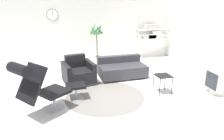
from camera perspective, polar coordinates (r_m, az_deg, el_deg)
ground_plane at (r=5.35m, az=-0.95°, el=-6.22°), size 12.00×12.00×0.00m
wall_back at (r=8.01m, az=-7.03°, el=12.36°), size 12.00×0.09×2.80m
round_rug at (r=5.10m, az=-2.03°, el=-7.52°), size 2.00×2.00×0.01m
lounge_chair at (r=4.24m, az=-20.81°, el=-3.65°), size 1.19×1.09×1.21m
ottoman at (r=4.97m, az=-10.34°, el=-5.12°), size 0.48×0.40×0.36m
armchair_red at (r=5.92m, az=-9.62°, el=-0.89°), size 0.96×0.94×0.80m
couch_low at (r=6.36m, az=2.78°, el=0.19°), size 1.46×0.89×0.62m
side_table at (r=5.29m, az=14.39°, el=-2.10°), size 0.38×0.38×0.49m
crt_television at (r=5.78m, az=28.08°, el=-2.90°), size 0.47×0.52×0.62m
potted_plant at (r=7.65m, az=-4.34°, el=7.72°), size 0.54×0.56×1.57m
shelf_unit at (r=8.60m, az=11.51°, el=10.30°), size 1.35×0.28×1.72m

